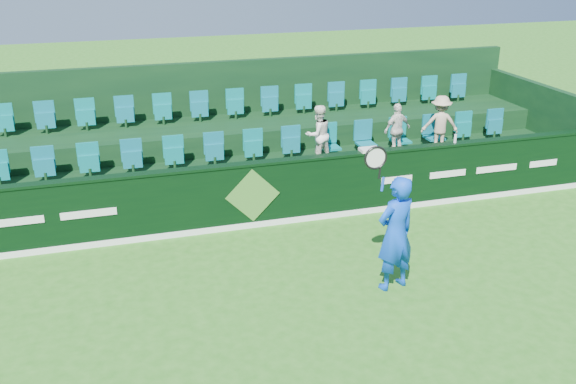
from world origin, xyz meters
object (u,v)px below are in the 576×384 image
object	(u,v)px
spectator_left	(318,134)
spectator_right	(440,124)
tennis_player	(395,233)
spectator_middle	(397,129)
drinks_bottle	(455,139)
towel	(370,150)

from	to	relation	value
spectator_left	spectator_right	distance (m)	2.95
tennis_player	spectator_middle	world-z (taller)	tennis_player
tennis_player	spectator_left	bearing A→B (deg)	88.60
spectator_right	drinks_bottle	bearing A→B (deg)	96.39
spectator_right	drinks_bottle	distance (m)	1.15
towel	drinks_bottle	world-z (taller)	drinks_bottle
spectator_left	spectator_right	bearing A→B (deg)	164.80
tennis_player	spectator_middle	distance (m)	4.60
spectator_middle	spectator_left	bearing A→B (deg)	-14.46
spectator_middle	spectator_right	distance (m)	1.08
spectator_left	spectator_right	xyz separation A→B (m)	(2.95, 0.00, 0.00)
spectator_right	spectator_middle	bearing A→B (deg)	19.50
spectator_right	towel	size ratio (longest dim) A/B	3.17
towel	spectator_right	bearing A→B (deg)	26.76
spectator_right	towel	xyz separation A→B (m)	(-2.22, -1.12, -0.07)
spectator_right	drinks_bottle	xyz separation A→B (m)	(-0.26, -1.12, -0.00)
tennis_player	spectator_left	size ratio (longest dim) A/B	1.99
spectator_middle	towel	world-z (taller)	spectator_middle
spectator_middle	drinks_bottle	distance (m)	1.39
spectator_left	spectator_middle	size ratio (longest dim) A/B	1.08
spectator_left	tennis_player	bearing A→B (deg)	73.40
spectator_left	spectator_middle	xyz separation A→B (m)	(1.88, 0.00, -0.05)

